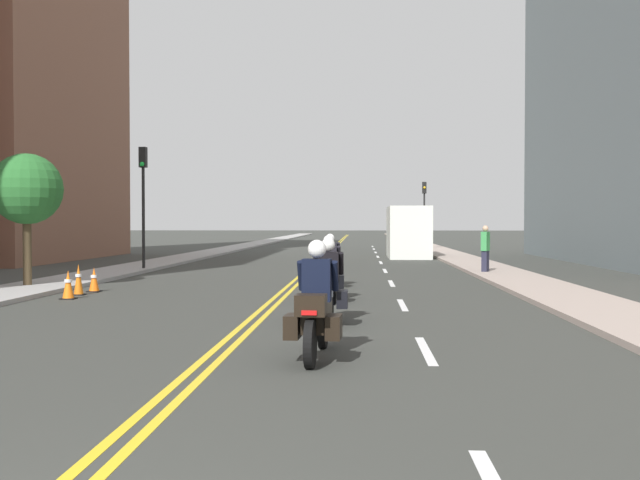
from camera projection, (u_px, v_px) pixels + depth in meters
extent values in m
plane|color=#363833|center=(331.00, 250.00, 50.95)|extent=(264.00, 264.00, 0.00)
cube|color=#9C9A98|center=(229.00, 249.00, 51.35)|extent=(2.23, 144.00, 0.12)
cube|color=#A7958A|center=(434.00, 249.00, 50.54)|extent=(2.23, 144.00, 0.12)
cube|color=yellow|center=(329.00, 250.00, 50.95)|extent=(0.12, 132.00, 0.01)
cube|color=yellow|center=(333.00, 250.00, 50.94)|extent=(0.12, 132.00, 0.01)
cube|color=silver|center=(425.00, 350.00, 10.85)|extent=(0.14, 2.40, 0.01)
cube|color=silver|center=(402.00, 305.00, 16.84)|extent=(0.14, 2.40, 0.01)
cube|color=silver|center=(391.00, 283.00, 22.83)|extent=(0.14, 2.40, 0.01)
cube|color=silver|center=(385.00, 271.00, 28.82)|extent=(0.14, 2.40, 0.01)
cube|color=silver|center=(381.00, 263.00, 34.81)|extent=(0.14, 2.40, 0.01)
cube|color=silver|center=(378.00, 257.00, 40.80)|extent=(0.14, 2.40, 0.01)
cube|color=silver|center=(376.00, 252.00, 46.78)|extent=(0.14, 2.40, 0.01)
cube|color=silver|center=(374.00, 249.00, 52.77)|extent=(0.14, 2.40, 0.01)
cube|color=silver|center=(373.00, 246.00, 58.76)|extent=(0.14, 2.40, 0.01)
cube|color=slate|center=(638.00, 93.00, 34.72)|extent=(6.14, 20.47, 16.28)
cylinder|color=black|center=(323.00, 327.00, 11.04)|extent=(0.15, 0.66, 0.65)
cylinder|color=black|center=(310.00, 344.00, 9.48)|extent=(0.15, 0.66, 0.65)
cube|color=silver|center=(323.00, 304.00, 11.04)|extent=(0.16, 0.33, 0.04)
cube|color=black|center=(317.00, 315.00, 10.26)|extent=(0.39, 1.21, 0.40)
cube|color=black|center=(311.00, 305.00, 9.55)|extent=(0.42, 0.38, 0.28)
cube|color=red|center=(309.00, 313.00, 9.36)|extent=(0.20, 0.04, 0.06)
cube|color=black|center=(293.00, 326.00, 9.82)|extent=(0.22, 0.45, 0.32)
cube|color=black|center=(334.00, 327.00, 9.76)|extent=(0.22, 0.45, 0.32)
cube|color=#B2C1CC|center=(321.00, 285.00, 10.75)|extent=(0.37, 0.14, 0.36)
cube|color=black|center=(317.00, 280.00, 10.20)|extent=(0.41, 0.28, 0.60)
cylinder|color=black|center=(301.00, 276.00, 10.37)|extent=(0.12, 0.29, 0.45)
cylinder|color=black|center=(335.00, 276.00, 10.32)|extent=(0.12, 0.29, 0.45)
sphere|color=white|center=(317.00, 249.00, 10.22)|extent=(0.26, 0.26, 0.26)
cylinder|color=black|center=(330.00, 301.00, 14.62)|extent=(0.13, 0.66, 0.66)
cylinder|color=black|center=(326.00, 311.00, 12.98)|extent=(0.13, 0.66, 0.66)
cube|color=silver|center=(330.00, 284.00, 14.62)|extent=(0.14, 0.32, 0.04)
cube|color=black|center=(328.00, 291.00, 13.80)|extent=(0.32, 1.25, 0.40)
cube|color=black|center=(326.00, 283.00, 13.05)|extent=(0.40, 0.36, 0.28)
cube|color=red|center=(326.00, 288.00, 12.87)|extent=(0.20, 0.03, 0.06)
cube|color=black|center=(312.00, 299.00, 13.32)|extent=(0.20, 0.44, 0.32)
cube|color=black|center=(342.00, 299.00, 13.29)|extent=(0.20, 0.44, 0.32)
cube|color=#B2C1CC|center=(329.00, 269.00, 14.31)|extent=(0.36, 0.12, 0.36)
cube|color=black|center=(328.00, 266.00, 13.74)|extent=(0.40, 0.26, 0.55)
cylinder|color=black|center=(316.00, 263.00, 13.90)|extent=(0.10, 0.28, 0.45)
cylinder|color=black|center=(341.00, 263.00, 13.87)|extent=(0.10, 0.28, 0.45)
sphere|color=white|center=(328.00, 245.00, 13.76)|extent=(0.26, 0.26, 0.26)
cylinder|color=black|center=(330.00, 284.00, 18.58)|extent=(0.13, 0.66, 0.66)
cylinder|color=black|center=(328.00, 290.00, 16.94)|extent=(0.13, 0.66, 0.66)
cube|color=silver|center=(330.00, 271.00, 18.57)|extent=(0.14, 0.32, 0.04)
cube|color=black|center=(329.00, 276.00, 17.75)|extent=(0.33, 1.25, 0.40)
cube|color=black|center=(328.00, 269.00, 17.01)|extent=(0.40, 0.36, 0.28)
cube|color=red|center=(327.00, 273.00, 16.82)|extent=(0.20, 0.03, 0.06)
cube|color=black|center=(316.00, 282.00, 17.28)|extent=(0.21, 0.44, 0.32)
cube|color=black|center=(340.00, 282.00, 17.25)|extent=(0.21, 0.44, 0.32)
cube|color=#B2C1CC|center=(329.00, 259.00, 18.27)|extent=(0.36, 0.13, 0.36)
cube|color=black|center=(329.00, 257.00, 17.69)|extent=(0.40, 0.26, 0.53)
cylinder|color=black|center=(319.00, 255.00, 17.85)|extent=(0.10, 0.28, 0.45)
cylinder|color=black|center=(339.00, 255.00, 17.83)|extent=(0.10, 0.28, 0.45)
sphere|color=white|center=(329.00, 240.00, 17.71)|extent=(0.26, 0.26, 0.26)
cylinder|color=black|center=(330.00, 274.00, 22.48)|extent=(0.17, 0.65, 0.64)
cylinder|color=black|center=(331.00, 278.00, 20.97)|extent=(0.17, 0.65, 0.64)
cube|color=silver|center=(330.00, 263.00, 22.47)|extent=(0.16, 0.33, 0.04)
cube|color=black|center=(330.00, 267.00, 21.72)|extent=(0.38, 1.16, 0.40)
cube|color=black|center=(330.00, 260.00, 21.03)|extent=(0.42, 0.38, 0.28)
cube|color=red|center=(331.00, 263.00, 20.85)|extent=(0.20, 0.04, 0.06)
cube|color=black|center=(321.00, 271.00, 21.27)|extent=(0.22, 0.45, 0.32)
cube|color=black|center=(340.00, 271.00, 21.27)|extent=(0.22, 0.45, 0.32)
cube|color=#B2C1CC|center=(330.00, 253.00, 22.19)|extent=(0.37, 0.14, 0.36)
cube|color=black|center=(330.00, 251.00, 21.66)|extent=(0.41, 0.28, 0.51)
cylinder|color=black|center=(322.00, 249.00, 21.81)|extent=(0.12, 0.29, 0.45)
cylinder|color=black|center=(338.00, 249.00, 21.81)|extent=(0.12, 0.29, 0.45)
sphere|color=white|center=(330.00, 238.00, 21.68)|extent=(0.26, 0.26, 0.26)
cube|color=black|center=(94.00, 291.00, 20.05)|extent=(0.34, 0.34, 0.03)
cone|color=orange|center=(94.00, 279.00, 20.04)|extent=(0.27, 0.27, 0.65)
cylinder|color=white|center=(94.00, 276.00, 20.04)|extent=(0.18, 0.18, 0.08)
cube|color=black|center=(68.00, 299.00, 18.12)|extent=(0.35, 0.35, 0.03)
cone|color=orange|center=(68.00, 284.00, 18.12)|extent=(0.28, 0.28, 0.70)
cylinder|color=white|center=(68.00, 281.00, 18.11)|extent=(0.19, 0.19, 0.08)
cube|color=black|center=(79.00, 295.00, 19.14)|extent=(0.31, 0.31, 0.03)
cone|color=orange|center=(79.00, 279.00, 19.13)|extent=(0.25, 0.25, 0.79)
cylinder|color=white|center=(79.00, 275.00, 19.13)|extent=(0.17, 0.17, 0.08)
cylinder|color=black|center=(143.00, 219.00, 28.61)|extent=(0.12, 0.12, 4.14)
cube|color=black|center=(143.00, 157.00, 28.55)|extent=(0.28, 0.28, 0.80)
sphere|color=green|center=(142.00, 164.00, 28.41)|extent=(0.18, 0.18, 0.18)
cylinder|color=black|center=(424.00, 222.00, 50.36)|extent=(0.12, 0.12, 4.00)
cube|color=black|center=(424.00, 188.00, 50.31)|extent=(0.28, 0.28, 0.80)
sphere|color=yellow|center=(425.00, 188.00, 50.16)|extent=(0.18, 0.18, 0.18)
cube|color=#232437|center=(485.00, 263.00, 26.59)|extent=(0.31, 0.34, 0.88)
cube|color=#38914B|center=(485.00, 241.00, 26.57)|extent=(0.37, 0.42, 0.70)
sphere|color=tan|center=(485.00, 228.00, 26.56)|extent=(0.22, 0.22, 0.22)
cylinder|color=#493A25|center=(27.00, 251.00, 20.89)|extent=(0.24, 0.24, 2.17)
sphere|color=#27652B|center=(27.00, 189.00, 20.85)|extent=(2.04, 2.04, 2.04)
cube|color=#BABCB9|center=(405.00, 237.00, 42.86)|extent=(2.00, 1.80, 2.20)
cube|color=silver|center=(408.00, 232.00, 39.86)|extent=(2.20, 5.20, 2.80)
cylinder|color=black|center=(405.00, 248.00, 42.48)|extent=(2.00, 0.90, 0.90)
cylinder|color=black|center=(410.00, 250.00, 38.28)|extent=(2.00, 0.90, 0.90)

